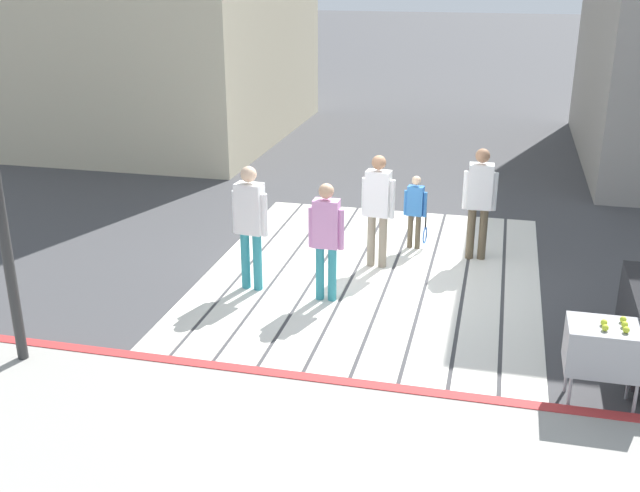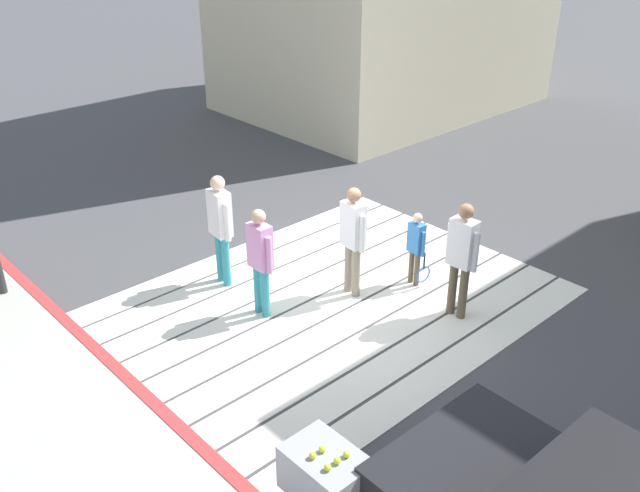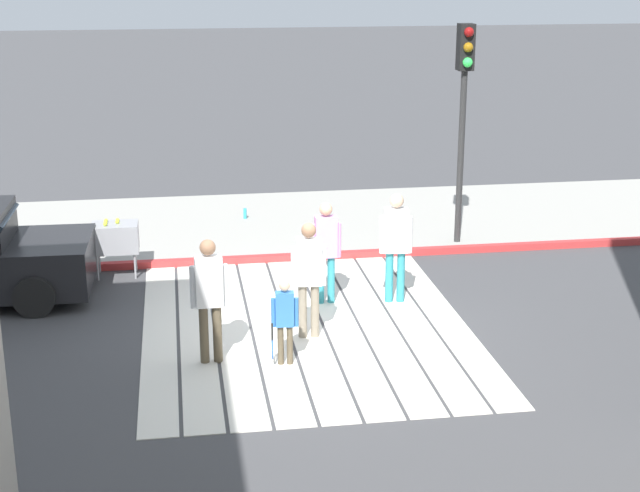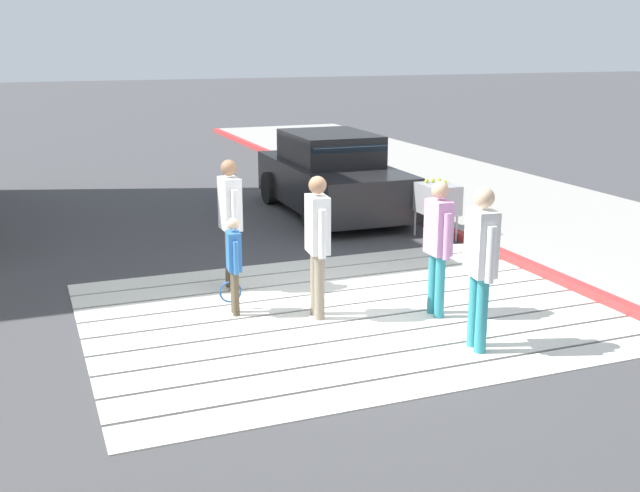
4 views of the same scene
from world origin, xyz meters
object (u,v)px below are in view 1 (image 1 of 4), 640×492
(pedestrian_teen_behind, at_px, (326,234))
(pedestrian_adult_side, at_px, (250,219))
(tennis_ball_cart, at_px, (605,348))
(pedestrian_adult_trailing, at_px, (378,203))
(pedestrian_child_with_racket, at_px, (416,209))
(pedestrian_adult_lead, at_px, (480,196))

(pedestrian_teen_behind, bearing_deg, pedestrian_adult_side, 83.86)
(tennis_ball_cart, height_order, pedestrian_adult_trailing, pedestrian_adult_trailing)
(pedestrian_adult_side, height_order, pedestrian_teen_behind, pedestrian_adult_side)
(pedestrian_teen_behind, distance_m, pedestrian_child_with_racket, 2.50)
(pedestrian_adult_lead, bearing_deg, pedestrian_adult_trailing, 114.99)
(tennis_ball_cart, distance_m, pedestrian_teen_behind, 3.94)
(pedestrian_child_with_racket, bearing_deg, tennis_ball_cart, -149.68)
(pedestrian_adult_trailing, bearing_deg, pedestrian_adult_side, 128.20)
(pedestrian_adult_lead, bearing_deg, pedestrian_child_with_racket, 76.88)
(pedestrian_adult_side, distance_m, pedestrian_teen_behind, 1.13)
(tennis_ball_cart, xyz_separation_m, pedestrian_child_with_racket, (4.23, 2.47, -0.01))
(pedestrian_adult_side, xyz_separation_m, pedestrian_child_with_racket, (2.17, -2.07, -0.37))
(tennis_ball_cart, xyz_separation_m, pedestrian_adult_side, (2.05, 4.54, 0.36))
(tennis_ball_cart, distance_m, pedestrian_adult_lead, 4.27)
(pedestrian_child_with_racket, bearing_deg, pedestrian_teen_behind, 157.53)
(pedestrian_adult_trailing, height_order, pedestrian_teen_behind, pedestrian_adult_trailing)
(pedestrian_adult_lead, height_order, pedestrian_adult_trailing, pedestrian_adult_lead)
(pedestrian_adult_lead, distance_m, pedestrian_child_with_racket, 1.08)
(pedestrian_adult_trailing, bearing_deg, pedestrian_child_with_racket, -27.19)
(tennis_ball_cart, xyz_separation_m, pedestrian_adult_trailing, (3.31, 2.94, 0.33))
(pedestrian_teen_behind, bearing_deg, tennis_ball_cart, -119.46)
(pedestrian_adult_lead, distance_m, pedestrian_adult_trailing, 1.62)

